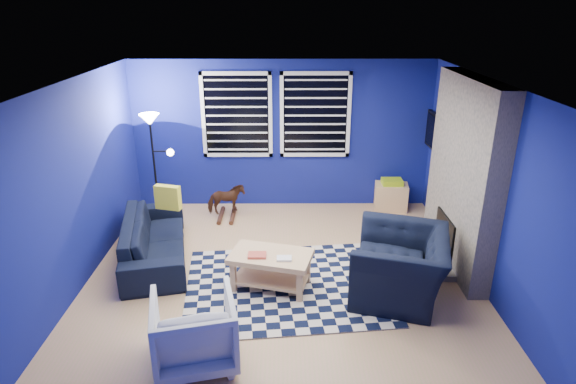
% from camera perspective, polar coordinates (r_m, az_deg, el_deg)
% --- Properties ---
extents(floor, '(5.00, 5.00, 0.00)m').
position_cam_1_polar(floor, '(6.34, -0.75, -10.22)').
color(floor, tan).
rests_on(floor, ground).
extents(ceiling, '(5.00, 5.00, 0.00)m').
position_cam_1_polar(ceiling, '(5.45, -0.88, 12.72)').
color(ceiling, white).
rests_on(ceiling, wall_back).
extents(wall_back, '(5.00, 0.00, 5.00)m').
position_cam_1_polar(wall_back, '(8.16, -0.69, 6.74)').
color(wall_back, navy).
rests_on(wall_back, floor).
extents(wall_left, '(0.00, 5.00, 5.00)m').
position_cam_1_polar(wall_left, '(6.31, -24.14, 0.29)').
color(wall_left, navy).
rests_on(wall_left, floor).
extents(wall_right, '(0.00, 5.00, 5.00)m').
position_cam_1_polar(wall_right, '(6.28, 22.67, 0.40)').
color(wall_right, navy).
rests_on(wall_right, floor).
extents(fireplace, '(0.65, 2.00, 2.50)m').
position_cam_1_polar(fireplace, '(6.68, 19.92, 1.52)').
color(fireplace, gray).
rests_on(fireplace, floor).
extents(window_left, '(1.17, 0.06, 1.42)m').
position_cam_1_polar(window_left, '(8.08, -6.10, 9.02)').
color(window_left, black).
rests_on(window_left, wall_back).
extents(window_right, '(1.17, 0.06, 1.42)m').
position_cam_1_polar(window_right, '(8.05, 3.26, 9.07)').
color(window_right, black).
rests_on(window_right, wall_back).
extents(tv, '(0.07, 1.00, 0.58)m').
position_cam_1_polar(tv, '(8.00, 17.20, 6.59)').
color(tv, black).
rests_on(tv, wall_right).
extents(rug, '(2.69, 2.24, 0.02)m').
position_cam_1_polar(rug, '(6.19, -0.16, -10.99)').
color(rug, black).
rests_on(rug, floor).
extents(sofa, '(2.16, 1.21, 0.59)m').
position_cam_1_polar(sofa, '(6.93, -15.55, -5.33)').
color(sofa, black).
rests_on(sofa, floor).
extents(armchair_big, '(1.47, 1.36, 0.80)m').
position_cam_1_polar(armchair_big, '(5.99, 13.12, -8.45)').
color(armchair_big, black).
rests_on(armchair_big, floor).
extents(armchair_bent, '(0.94, 0.96, 0.73)m').
position_cam_1_polar(armchair_bent, '(4.95, -11.05, -15.79)').
color(armchair_bent, gray).
rests_on(armchair_bent, floor).
extents(rocking_horse, '(0.46, 0.65, 0.50)m').
position_cam_1_polar(rocking_horse, '(7.96, -7.34, -0.89)').
color(rocking_horse, '#4C2F18').
rests_on(rocking_horse, floor).
extents(coffee_table, '(1.10, 0.80, 0.49)m').
position_cam_1_polar(coffee_table, '(5.99, -2.05, -8.46)').
color(coffee_table, tan).
rests_on(coffee_table, rug).
extents(cabinet, '(0.59, 0.44, 0.55)m').
position_cam_1_polar(cabinet, '(8.44, 12.09, -0.46)').
color(cabinet, tan).
rests_on(cabinet, floor).
extents(floor_lamp, '(0.48, 0.30, 1.78)m').
position_cam_1_polar(floor_lamp, '(7.65, -15.79, 6.52)').
color(floor_lamp, black).
rests_on(floor_lamp, floor).
extents(throw_pillow, '(0.38, 0.20, 0.35)m').
position_cam_1_polar(throw_pillow, '(7.01, -14.05, -0.63)').
color(throw_pillow, yellow).
rests_on(throw_pillow, sofa).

